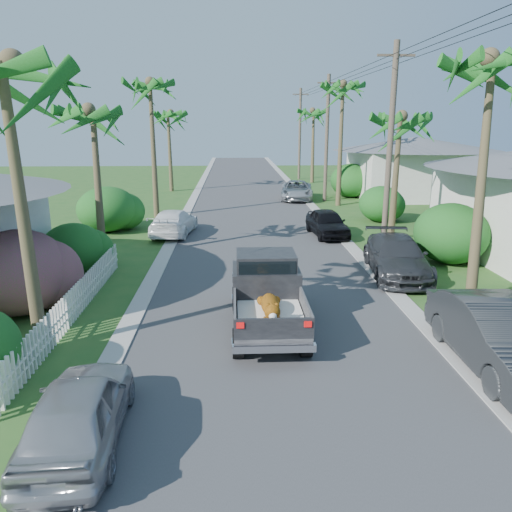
{
  "coord_description": "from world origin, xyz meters",
  "views": [
    {
      "loc": [
        -1.23,
        -8.84,
        5.72
      ],
      "look_at": [
        -0.5,
        7.19,
        1.4
      ],
      "focal_mm": 35.0,
      "sensor_mm": 36.0,
      "label": 1
    }
  ],
  "objects_px": {
    "parked_car_lf": "(174,222)",
    "palm_l_c": "(150,83)",
    "parked_car_rn": "(498,336)",
    "utility_pole_d": "(300,134)",
    "parked_car_rm": "(397,257)",
    "palm_r_b": "(400,117)",
    "parked_car_rd": "(297,190)",
    "utility_pole_c": "(327,138)",
    "parked_car_ln": "(79,412)",
    "palm_l_a": "(4,65)",
    "palm_r_d": "(314,111)",
    "house_right_far": "(415,170)",
    "parked_car_rf": "(327,223)",
    "palm_l_d": "(168,113)",
    "utility_pole_b": "(390,149)",
    "palm_r_a": "(496,60)",
    "palm_r_c": "(343,85)",
    "palm_l_b": "(92,111)",
    "pickup_truck": "(266,290)"
  },
  "relations": [
    {
      "from": "parked_car_rm",
      "to": "parked_car_rf",
      "type": "xyz_separation_m",
      "value": [
        -1.4,
        6.93,
        -0.05
      ]
    },
    {
      "from": "palm_l_b",
      "to": "utility_pole_c",
      "type": "bearing_deg",
      "value": 52.22
    },
    {
      "from": "palm_l_c",
      "to": "palm_r_c",
      "type": "xyz_separation_m",
      "value": [
        12.2,
        4.0,
        0.2
      ]
    },
    {
      "from": "palm_l_c",
      "to": "parked_car_lf",
      "type": "bearing_deg",
      "value": -72.16
    },
    {
      "from": "parked_car_lf",
      "to": "palm_r_c",
      "type": "height_order",
      "value": "palm_r_c"
    },
    {
      "from": "palm_l_b",
      "to": "house_right_far",
      "type": "distance_m",
      "value": 27.06
    },
    {
      "from": "parked_car_rn",
      "to": "parked_car_ln",
      "type": "distance_m",
      "value": 9.41
    },
    {
      "from": "parked_car_rn",
      "to": "parked_car_rd",
      "type": "xyz_separation_m",
      "value": [
        -1.4,
        27.06,
        -0.12
      ]
    },
    {
      "from": "parked_car_lf",
      "to": "palm_r_b",
      "type": "bearing_deg",
      "value": 177.25
    },
    {
      "from": "parked_car_rf",
      "to": "palm_l_d",
      "type": "distance_m",
      "value": 21.23
    },
    {
      "from": "parked_car_rd",
      "to": "utility_pole_d",
      "type": "distance_m",
      "value": 14.83
    },
    {
      "from": "parked_car_lf",
      "to": "palm_l_c",
      "type": "xyz_separation_m",
      "value": [
        -1.65,
        5.14,
        7.25
      ]
    },
    {
      "from": "house_right_far",
      "to": "parked_car_rf",
      "type": "bearing_deg",
      "value": -124.34
    },
    {
      "from": "pickup_truck",
      "to": "palm_l_c",
      "type": "bearing_deg",
      "value": 108.36
    },
    {
      "from": "palm_l_c",
      "to": "palm_r_a",
      "type": "height_order",
      "value": "palm_l_c"
    },
    {
      "from": "palm_l_d",
      "to": "palm_r_c",
      "type": "relative_size",
      "value": 0.82
    },
    {
      "from": "parked_car_rm",
      "to": "palm_r_a",
      "type": "distance_m",
      "value": 7.58
    },
    {
      "from": "parked_car_rd",
      "to": "utility_pole_b",
      "type": "height_order",
      "value": "utility_pole_b"
    },
    {
      "from": "parked_car_rm",
      "to": "parked_car_rd",
      "type": "relative_size",
      "value": 1.0
    },
    {
      "from": "palm_r_b",
      "to": "palm_l_a",
      "type": "bearing_deg",
      "value": -136.85
    },
    {
      "from": "parked_car_rn",
      "to": "palm_l_b",
      "type": "bearing_deg",
      "value": 139.61
    },
    {
      "from": "palm_r_d",
      "to": "parked_car_rn",
      "type": "bearing_deg",
      "value": -92.25
    },
    {
      "from": "parked_car_ln",
      "to": "palm_l_a",
      "type": "distance_m",
      "value": 7.62
    },
    {
      "from": "house_right_far",
      "to": "utility_pole_d",
      "type": "relative_size",
      "value": 1.0
    },
    {
      "from": "palm_r_c",
      "to": "house_right_far",
      "type": "relative_size",
      "value": 1.04
    },
    {
      "from": "parked_car_rn",
      "to": "palm_r_b",
      "type": "height_order",
      "value": "palm_r_b"
    },
    {
      "from": "parked_car_ln",
      "to": "palm_l_a",
      "type": "xyz_separation_m",
      "value": [
        -2.14,
        3.77,
        6.26
      ]
    },
    {
      "from": "parked_car_rm",
      "to": "parked_car_rd",
      "type": "bearing_deg",
      "value": 100.48
    },
    {
      "from": "parked_car_rd",
      "to": "house_right_far",
      "type": "bearing_deg",
      "value": 13.53
    },
    {
      "from": "parked_car_rf",
      "to": "palm_r_c",
      "type": "xyz_separation_m",
      "value": [
        2.6,
        9.76,
        7.43
      ]
    },
    {
      "from": "parked_car_ln",
      "to": "palm_r_b",
      "type": "height_order",
      "value": "palm_r_b"
    },
    {
      "from": "palm_r_b",
      "to": "house_right_far",
      "type": "xyz_separation_m",
      "value": [
        6.4,
        15.0,
        -3.83
      ]
    },
    {
      "from": "parked_car_rm",
      "to": "parked_car_lf",
      "type": "bearing_deg",
      "value": 147.45
    },
    {
      "from": "palm_l_c",
      "to": "palm_r_b",
      "type": "bearing_deg",
      "value": -29.05
    },
    {
      "from": "palm_r_b",
      "to": "pickup_truck",
      "type": "bearing_deg",
      "value": -124.15
    },
    {
      "from": "parked_car_ln",
      "to": "palm_r_a",
      "type": "relative_size",
      "value": 0.45
    },
    {
      "from": "palm_r_d",
      "to": "utility_pole_c",
      "type": "distance_m",
      "value": 12.22
    },
    {
      "from": "pickup_truck",
      "to": "palm_l_a",
      "type": "relative_size",
      "value": 0.62
    },
    {
      "from": "parked_car_ln",
      "to": "palm_r_d",
      "type": "bearing_deg",
      "value": -107.68
    },
    {
      "from": "parked_car_ln",
      "to": "utility_pole_d",
      "type": "xyz_separation_m",
      "value": [
        9.66,
        43.77,
        3.93
      ]
    },
    {
      "from": "palm_l_b",
      "to": "palm_r_a",
      "type": "bearing_deg",
      "value": -24.61
    },
    {
      "from": "parked_car_rm",
      "to": "palm_r_d",
      "type": "relative_size",
      "value": 0.63
    },
    {
      "from": "parked_car_rn",
      "to": "utility_pole_d",
      "type": "bearing_deg",
      "value": 89.68
    },
    {
      "from": "parked_car_rn",
      "to": "palm_l_a",
      "type": "xyz_separation_m",
      "value": [
        -11.2,
        1.22,
        6.12
      ]
    },
    {
      "from": "parked_car_rd",
      "to": "utility_pole_c",
      "type": "xyz_separation_m",
      "value": [
        2.0,
        -0.84,
        3.9
      ]
    },
    {
      "from": "parked_car_rm",
      "to": "palm_r_d",
      "type": "bearing_deg",
      "value": 93.58
    },
    {
      "from": "parked_car_rm",
      "to": "palm_r_b",
      "type": "xyz_separation_m",
      "value": [
        1.6,
        5.69,
        5.22
      ]
    },
    {
      "from": "palm_l_c",
      "to": "utility_pole_c",
      "type": "relative_size",
      "value": 1.02
    },
    {
      "from": "parked_car_rf",
      "to": "palm_r_c",
      "type": "height_order",
      "value": "palm_r_c"
    },
    {
      "from": "parked_car_rd",
      "to": "palm_r_b",
      "type": "xyz_separation_m",
      "value": [
        3.0,
        -13.84,
        5.25
      ]
    }
  ]
}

